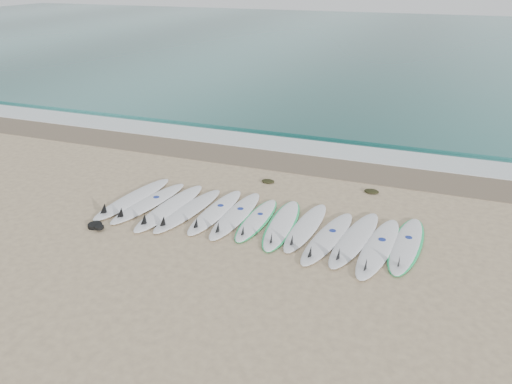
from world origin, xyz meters
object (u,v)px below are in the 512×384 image
(surfboard_6, at_px, (256,220))
(surfboard_12, at_px, (406,245))
(surfboard_0, at_px, (132,199))
(leash_coil, at_px, (96,226))

(surfboard_6, xyz_separation_m, surfboard_12, (3.36, 0.02, 0.01))
(surfboard_0, distance_m, surfboard_6, 3.33)
(surfboard_0, height_order, surfboard_12, surfboard_0)
(surfboard_0, distance_m, leash_coil, 1.49)
(surfboard_0, height_order, surfboard_6, surfboard_0)
(surfboard_6, height_order, leash_coil, surfboard_6)
(surfboard_12, bearing_deg, leash_coil, -162.51)
(leash_coil, bearing_deg, surfboard_12, 13.30)
(surfboard_6, bearing_deg, surfboard_0, -178.24)
(surfboard_6, xyz_separation_m, leash_coil, (-3.29, -1.56, 0.01))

